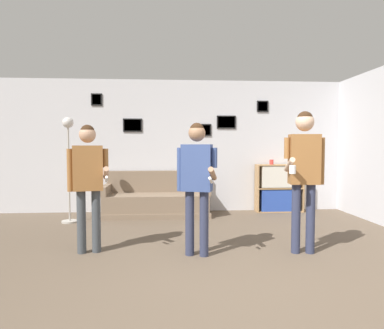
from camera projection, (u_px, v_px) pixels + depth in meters
The scene contains 9 objects.
ground_plane at pixel (240, 300), 3.01m from camera, with size 20.00×20.00×0.00m, color brown.
wall_back at pixel (199, 146), 7.10m from camera, with size 8.36×0.08×2.70m.
couch at pixel (157, 201), 6.68m from camera, with size 2.05×0.80×0.85m.
bookshelf at pixel (279, 188), 7.04m from camera, with size 0.96×0.30×0.97m.
floor_lamp at pixel (68, 152), 5.99m from camera, with size 0.28×0.28×1.86m.
person_player_foreground_left at pixel (88, 175), 4.28m from camera, with size 0.54×0.42×1.62m.
person_player_foreground_center at pixel (197, 175), 4.16m from camera, with size 0.48×0.54×1.63m.
person_watcher_holding_cup at pixel (304, 165), 4.26m from camera, with size 0.53×0.42×1.78m.
drinking_cup at pixel (271, 162), 7.00m from camera, with size 0.08×0.08×0.10m.
Camera 1 is at (-0.62, -2.90, 1.35)m, focal length 32.00 mm.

